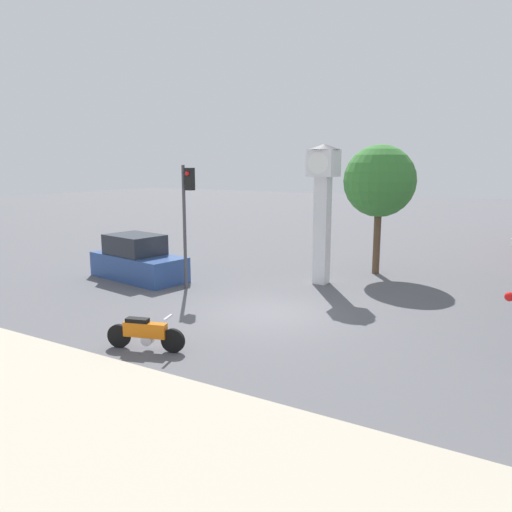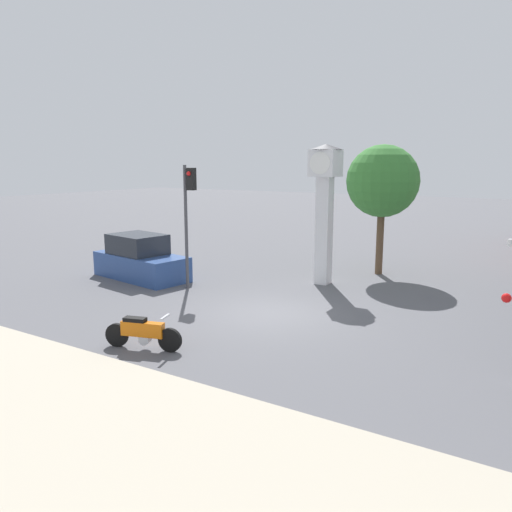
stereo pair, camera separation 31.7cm
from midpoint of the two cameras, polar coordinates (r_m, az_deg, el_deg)
ground_plane at (r=15.74m, az=1.14°, el=-6.57°), size 120.00×120.00×0.00m
sidewalk_strip at (r=9.91m, az=-24.56°, el=-18.03°), size 36.00×6.00×0.10m
motorcycle at (r=12.98m, az=-13.24°, el=-8.58°), size 2.02×0.76×0.92m
clock_tower at (r=19.23m, az=7.18°, el=7.12°), size 1.21×1.21×5.34m
traffic_light at (r=18.41m, az=-8.39°, el=5.76°), size 0.50×0.35×4.58m
street_tree at (r=21.43m, az=13.52°, el=8.28°), size 2.98×2.98×5.40m
parked_car at (r=20.81m, az=-13.79°, el=-0.51°), size 4.44×2.46×1.80m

